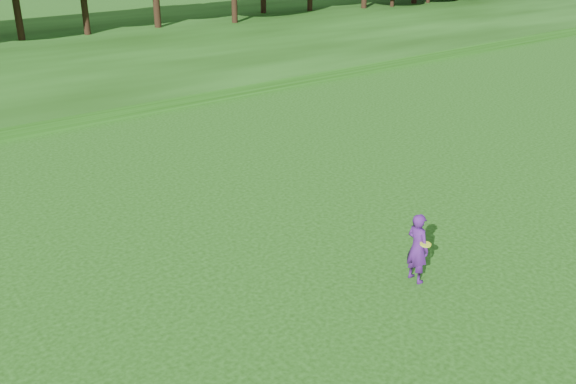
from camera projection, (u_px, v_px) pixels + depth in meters
ground at (359, 363)px, 13.20m from camera, size 140.00×140.00×0.00m
walking_path at (45, 127)px, 27.85m from camera, size 130.00×1.60×0.04m
woman at (417, 248)px, 15.84m from camera, size 0.48×0.74×1.83m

